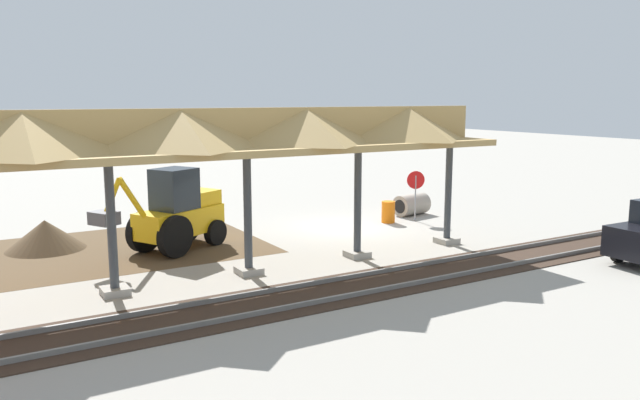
% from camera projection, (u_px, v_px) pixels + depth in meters
% --- Properties ---
extents(ground_plane, '(120.00, 120.00, 0.00)m').
position_uv_depth(ground_plane, '(348.00, 228.00, 25.10)').
color(ground_plane, '#9E998E').
extents(dirt_work_zone, '(10.03, 7.00, 0.01)m').
position_uv_depth(dirt_work_zone, '(114.00, 249.00, 21.59)').
color(dirt_work_zone, brown).
rests_on(dirt_work_zone, ground).
extents(platform_canopy, '(16.73, 3.20, 4.90)m').
position_uv_depth(platform_canopy, '(246.00, 133.00, 17.87)').
color(platform_canopy, '#9E998E').
rests_on(platform_canopy, ground).
extents(rail_tracks, '(60.00, 2.58, 0.15)m').
position_uv_depth(rail_tracks, '(468.00, 266.00, 19.32)').
color(rail_tracks, slate).
rests_on(rail_tracks, ground).
extents(stop_sign, '(0.71, 0.34, 2.13)m').
position_uv_depth(stop_sign, '(416.00, 185.00, 26.25)').
color(stop_sign, gray).
rests_on(stop_sign, ground).
extents(backhoe, '(4.98, 3.41, 2.82)m').
position_uv_depth(backhoe, '(176.00, 213.00, 21.31)').
color(backhoe, '#EAB214').
rests_on(backhoe, ground).
extents(dirt_mound, '(5.33, 5.33, 2.05)m').
position_uv_depth(dirt_mound, '(46.00, 249.00, 21.54)').
color(dirt_mound, brown).
rests_on(dirt_mound, ground).
extents(concrete_pipe, '(1.72, 1.20, 0.93)m').
position_uv_depth(concrete_pipe, '(412.00, 205.00, 27.76)').
color(concrete_pipe, '#9E9384').
rests_on(concrete_pipe, ground).
extents(traffic_barrel, '(0.56, 0.56, 0.90)m').
position_uv_depth(traffic_barrel, '(388.00, 212.00, 26.06)').
color(traffic_barrel, orange).
rests_on(traffic_barrel, ground).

